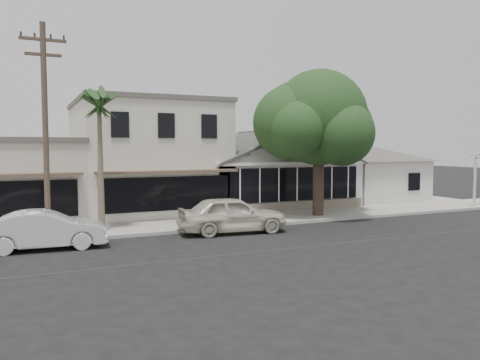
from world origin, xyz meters
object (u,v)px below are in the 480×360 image
car_0 (232,214)px  car_1 (45,230)px  utility_pole (45,127)px  shade_tree (316,121)px

car_0 → car_1: bearing=97.1°
utility_pole → shade_tree: 14.12m
car_0 → car_1: 8.01m
car_1 → car_0: bearing=-84.6°
utility_pole → car_0: 8.86m
car_1 → shade_tree: (14.19, 2.64, 4.68)m
car_1 → shade_tree: bearing=-75.4°
shade_tree → car_1: bearing=-169.5°
car_0 → shade_tree: 8.08m
utility_pole → shade_tree: (14.04, 1.36, 0.65)m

